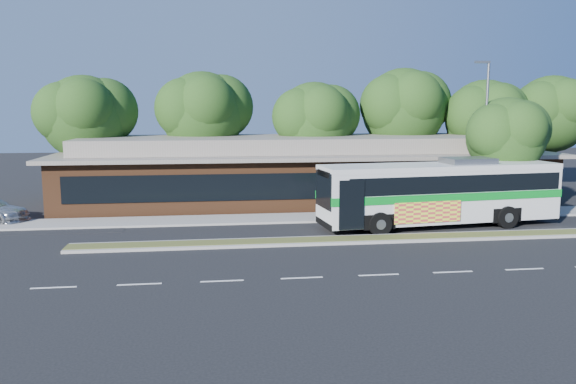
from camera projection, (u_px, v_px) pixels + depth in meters
name	position (u px, v px, depth m)	size (l,w,h in m)	color
ground	(348.00, 244.00, 26.51)	(120.00, 120.00, 0.00)	black
median_strip	(345.00, 240.00, 27.09)	(26.00, 1.10, 0.15)	#4B4F21
sidewalk	(323.00, 217.00, 32.78)	(44.00, 2.60, 0.12)	gray
parking_lot	(20.00, 214.00, 34.02)	(14.00, 12.00, 0.01)	black
plaza_building	(305.00, 170.00, 38.94)	(33.20, 11.20, 4.45)	#55301A
lamp_post	(485.00, 133.00, 32.90)	(0.93, 0.18, 9.07)	slate
tree_bg_a	(91.00, 116.00, 38.63)	(6.47, 5.80, 8.63)	black
tree_bg_b	(209.00, 111.00, 40.60)	(6.69, 6.00, 9.00)	black
tree_bg_c	(319.00, 119.00, 40.71)	(6.24, 5.60, 8.26)	black
tree_bg_d	(408.00, 108.00, 42.49)	(6.91, 6.20, 9.37)	black
tree_bg_e	(489.00, 117.00, 42.36)	(6.47, 5.80, 8.50)	black
tree_bg_f	(555.00, 112.00, 44.07)	(6.69, 6.00, 8.92)	black
transit_bus	(441.00, 189.00, 30.30)	(13.43, 4.38, 3.71)	silver
sidewalk_tree	(510.00, 134.00, 33.44)	(5.15, 4.62, 7.02)	black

